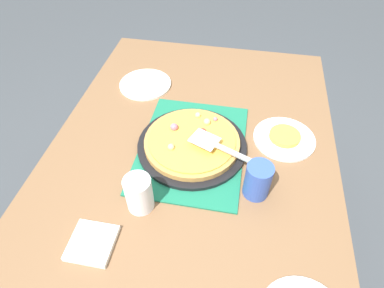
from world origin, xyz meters
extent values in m
plane|color=#3D4247|center=(0.00, 0.00, 0.00)|extent=(8.00, 8.00, 0.00)
cube|color=brown|center=(0.00, 0.00, 0.73)|extent=(1.40, 1.00, 0.03)
cube|color=brown|center=(0.64, -0.44, 0.36)|extent=(0.07, 0.07, 0.72)
cube|color=brown|center=(0.64, 0.44, 0.36)|extent=(0.07, 0.07, 0.72)
cube|color=#196B4C|center=(0.00, 0.00, 0.75)|extent=(0.48, 0.36, 0.01)
cylinder|color=black|center=(0.00, 0.00, 0.76)|extent=(0.38, 0.38, 0.01)
cylinder|color=#B78442|center=(0.00, 0.00, 0.78)|extent=(0.33, 0.33, 0.02)
cylinder|color=gold|center=(0.00, 0.00, 0.79)|extent=(0.30, 0.30, 0.01)
sphere|color=#E5CC7F|center=(-0.02, -0.07, 0.80)|extent=(0.02, 0.02, 0.02)
sphere|color=#E5CC7F|center=(-0.06, 0.06, 0.80)|extent=(0.02, 0.02, 0.02)
sphere|color=red|center=(0.03, -0.03, 0.80)|extent=(0.03, 0.03, 0.03)
sphere|color=#E5CC7F|center=(0.12, 0.00, 0.80)|extent=(0.02, 0.02, 0.02)
sphere|color=#E5CC7F|center=(0.09, -0.04, 0.80)|extent=(0.03, 0.03, 0.03)
sphere|color=#B76675|center=(0.11, -0.07, 0.80)|extent=(0.02, 0.02, 0.02)
sphere|color=#B76675|center=(0.04, 0.07, 0.80)|extent=(0.03, 0.03, 0.03)
cylinder|color=white|center=(0.10, -0.32, 0.76)|extent=(0.22, 0.22, 0.01)
cylinder|color=white|center=(0.33, 0.26, 0.76)|extent=(0.22, 0.22, 0.01)
cylinder|color=gold|center=(0.10, -0.32, 0.77)|extent=(0.11, 0.11, 0.02)
cylinder|color=#3351AD|center=(-0.15, -0.23, 0.81)|extent=(0.08, 0.08, 0.12)
cylinder|color=white|center=(-0.26, 0.11, 0.81)|extent=(0.08, 0.08, 0.12)
cube|color=silver|center=(-0.02, -0.05, 0.82)|extent=(0.10, 0.11, 0.00)
cube|color=#B2B2B7|center=(-0.06, -0.15, 0.82)|extent=(0.07, 0.14, 0.01)
cube|color=white|center=(-0.40, 0.20, 0.76)|extent=(0.12, 0.12, 0.02)
camera|label=1|loc=(-0.75, -0.14, 1.58)|focal=30.01mm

